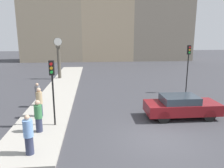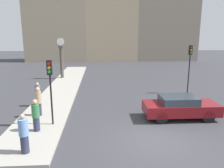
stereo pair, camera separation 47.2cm
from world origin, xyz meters
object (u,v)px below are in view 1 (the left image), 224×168
Objects in this scene: sedan_car at (181,106)px; pedestrian_grey_jacket at (38,94)px; pedestrian_green_hoodie at (38,116)px; pedestrian_tan_coat at (39,102)px; traffic_light_far at (188,59)px; pedestrian_blue_stripe at (29,135)px; traffic_light_near at (52,79)px; street_clock at (59,59)px.

sedan_car is 9.48m from pedestrian_grey_jacket.
pedestrian_green_hoodie reaches higher than sedan_car.
pedestrian_tan_coat is at bearing 175.40° from sedan_car.
pedestrian_blue_stripe is (-10.62, -9.19, -1.94)m from traffic_light_far.
pedestrian_blue_stripe is (-0.54, -2.93, -1.69)m from traffic_light_near.
pedestrian_grey_jacket is (-0.61, 2.14, -0.10)m from pedestrian_tan_coat.
traffic_light_near is at bearing -64.39° from pedestrian_grey_jacket.
pedestrian_blue_stripe is 2.14m from pedestrian_green_hoodie.
pedestrian_grey_jacket is (-1.06, 4.34, -0.04)m from pedestrian_green_hoodie.
traffic_light_near is 2.00× the size of pedestrian_tan_coat.
pedestrian_blue_stripe is 0.96× the size of pedestrian_tan_coat.
pedestrian_blue_stripe is at bearing -79.80° from pedestrian_grey_jacket.
sedan_car is at bearing -4.60° from pedestrian_tan_coat.
street_clock reaches higher than pedestrian_blue_stripe.
traffic_light_far is 12.33m from pedestrian_tan_coat.
traffic_light_far is 0.90× the size of street_clock.
pedestrian_grey_jacket is (-1.16, 6.48, -0.05)m from pedestrian_blue_stripe.
pedestrian_tan_coat is (-0.45, 2.20, 0.06)m from pedestrian_green_hoodie.
street_clock is 2.66× the size of pedestrian_blue_stripe.
street_clock is 14.24m from pedestrian_green_hoodie.
sedan_car is 0.97× the size of street_clock.
traffic_light_near is 0.86× the size of traffic_light_far.
pedestrian_tan_coat is at bearing -74.11° from pedestrian_grey_jacket.
traffic_light_far is at bearing 63.68° from sedan_car.
street_clock is (-8.96, 12.62, 1.55)m from sedan_car.
sedan_car is 8.69m from pedestrian_blue_stripe.
traffic_light_far is at bearing 31.86° from traffic_light_near.
traffic_light_far reaches higher than traffic_light_near.
traffic_light_far is at bearing 23.48° from pedestrian_tan_coat.
sedan_car is 1.24× the size of traffic_light_near.
traffic_light_far is 2.40× the size of pedestrian_blue_stripe.
street_clock is at bearing 89.51° from pedestrian_grey_jacket.
pedestrian_green_hoodie is (0.97, -14.15, -1.33)m from street_clock.
traffic_light_far is 2.57× the size of pedestrian_grey_jacket.
traffic_light_far is 2.45× the size of pedestrian_green_hoodie.
traffic_light_near is at bearing 79.62° from pedestrian_blue_stripe.
pedestrian_tan_coat reaches higher than pedestrian_green_hoodie.
traffic_light_near is at bearing -148.14° from traffic_light_far.
sedan_car is at bearing 5.69° from traffic_light_near.
traffic_light_near is at bearing -52.26° from pedestrian_tan_coat.
sedan_car is at bearing 24.90° from pedestrian_blue_stripe.
pedestrian_tan_coat is at bearing 97.31° from pedestrian_blue_stripe.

